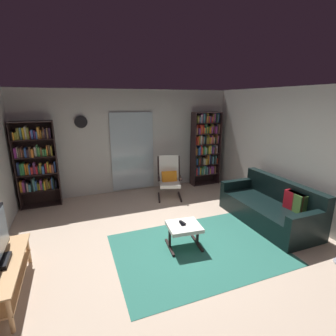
% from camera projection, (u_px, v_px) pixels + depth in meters
% --- Properties ---
extents(ground_plane, '(7.02, 7.02, 0.00)m').
position_uv_depth(ground_plane, '(173.00, 246.00, 4.13)').
color(ground_plane, '#C8AF98').
extents(wall_back, '(5.60, 0.06, 2.60)m').
position_uv_depth(wall_back, '(131.00, 142.00, 6.39)').
color(wall_back, silver).
rests_on(wall_back, ground).
extents(wall_right, '(0.06, 6.00, 2.60)m').
position_uv_depth(wall_right, '(305.00, 157.00, 4.72)').
color(wall_right, silver).
rests_on(wall_right, ground).
extents(glass_door_panel, '(1.10, 0.01, 2.00)m').
position_uv_depth(glass_door_panel, '(133.00, 152.00, 6.40)').
color(glass_door_panel, silver).
extents(area_rug, '(2.66, 1.90, 0.01)m').
position_uv_depth(area_rug, '(198.00, 249.00, 4.03)').
color(area_rug, '#2D7060').
rests_on(area_rug, ground).
extents(tv_stand, '(0.47, 1.34, 0.45)m').
position_uv_depth(tv_stand, '(3.00, 273.00, 3.03)').
color(tv_stand, tan).
rests_on(tv_stand, ground).
extents(bookshelf_near_tv, '(0.83, 0.30, 1.92)m').
position_uv_depth(bookshelf_near_tv, '(36.00, 162.00, 5.45)').
color(bookshelf_near_tv, black).
rests_on(bookshelf_near_tv, ground).
extents(bookshelf_near_sofa, '(0.80, 0.30, 2.03)m').
position_uv_depth(bookshelf_near_sofa, '(205.00, 146.00, 6.93)').
color(bookshelf_near_sofa, black).
rests_on(bookshelf_near_sofa, ground).
extents(leather_sofa, '(0.90, 1.97, 0.83)m').
position_uv_depth(leather_sofa, '(271.00, 208.00, 4.86)').
color(leather_sofa, black).
rests_on(leather_sofa, ground).
extents(lounge_armchair, '(0.72, 0.78, 1.02)m').
position_uv_depth(lounge_armchair, '(169.00, 176.00, 6.10)').
color(lounge_armchair, black).
rests_on(lounge_armchair, ground).
extents(ottoman, '(0.57, 0.53, 0.40)m').
position_uv_depth(ottoman, '(184.00, 229.00, 4.03)').
color(ottoman, white).
rests_on(ottoman, ground).
extents(tv_remote, '(0.07, 0.15, 0.02)m').
position_uv_depth(tv_remote, '(183.00, 222.00, 4.06)').
color(tv_remote, black).
rests_on(tv_remote, ottoman).
extents(cell_phone, '(0.08, 0.15, 0.01)m').
position_uv_depth(cell_phone, '(182.00, 224.00, 4.03)').
color(cell_phone, black).
rests_on(cell_phone, ottoman).
extents(wall_clock, '(0.29, 0.03, 0.29)m').
position_uv_depth(wall_clock, '(81.00, 122.00, 5.77)').
color(wall_clock, silver).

